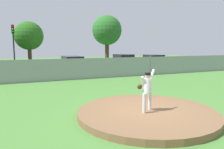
{
  "coord_description": "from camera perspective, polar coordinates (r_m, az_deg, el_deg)",
  "views": [
    {
      "loc": [
        -4.38,
        -6.72,
        2.64
      ],
      "look_at": [
        -0.21,
        2.87,
        1.27
      ],
      "focal_mm": 34.23,
      "sensor_mm": 36.0,
      "label": 1
    }
  ],
  "objects": [
    {
      "name": "baseball",
      "position": [
        8.74,
        9.86,
        -8.38
      ],
      "size": [
        0.07,
        0.07,
        0.07
      ],
      "primitive_type": "sphere",
      "color": "white",
      "rests_on": "pitchers_mound"
    },
    {
      "name": "parked_car_slate",
      "position": [
        25.88,
        11.02,
        3.25
      ],
      "size": [
        2.12,
        4.34,
        1.68
      ],
      "color": "slate",
      "rests_on": "ground_plane"
    },
    {
      "name": "tree_slender_far",
      "position": [
        30.13,
        -21.32,
        9.57
      ],
      "size": [
        3.69,
        3.69,
        5.88
      ],
      "color": "#4C331E",
      "rests_on": "ground_plane"
    },
    {
      "name": "tree_bushy_near",
      "position": [
        31.66,
        -1.36,
        11.66
      ],
      "size": [
        4.28,
        4.28,
        7.14
      ],
      "color": "#4C331E",
      "rests_on": "ground_plane"
    },
    {
      "name": "parked_car_silver",
      "position": [
        22.34,
        -10.52,
        2.64
      ],
      "size": [
        2.03,
        4.79,
        1.67
      ],
      "color": "#B7BABF",
      "rests_on": "ground_plane"
    },
    {
      "name": "pitchers_mound",
      "position": [
        8.4,
        9.28,
        -10.1
      ],
      "size": [
        5.29,
        5.29,
        0.23
      ],
      "primitive_type": "cylinder",
      "color": "brown",
      "rests_on": "ground_plane"
    },
    {
      "name": "traffic_light_near",
      "position": [
        25.4,
        -24.85,
        8.42
      ],
      "size": [
        0.28,
        0.46,
        4.92
      ],
      "color": "black",
      "rests_on": "ground_plane"
    },
    {
      "name": "traffic_cone_orange",
      "position": [
        23.85,
        -25.06,
        1.04
      ],
      "size": [
        0.4,
        0.4,
        0.55
      ],
      "color": "orange",
      "rests_on": "asphalt_strip"
    },
    {
      "name": "pitcher_youth",
      "position": [
        8.02,
        9.35,
        -3.48
      ],
      "size": [
        0.78,
        0.42,
        1.57
      ],
      "color": "silver",
      "rests_on": "pitchers_mound"
    },
    {
      "name": "chainlink_fence",
      "position": [
        17.37,
        -8.8,
        1.48
      ],
      "size": [
        33.96,
        0.07,
        1.8
      ],
      "color": "gray",
      "rests_on": "ground_plane"
    },
    {
      "name": "ground_plane",
      "position": [
        13.7,
        -4.44,
        -3.65
      ],
      "size": [
        80.0,
        80.0,
        0.0
      ],
      "primitive_type": "plane",
      "color": "#4C8438"
    },
    {
      "name": "parked_car_white",
      "position": [
        23.88,
        3.05,
        3.14
      ],
      "size": [
        1.84,
        4.03,
        1.79
      ],
      "color": "silver",
      "rests_on": "ground_plane"
    },
    {
      "name": "asphalt_strip",
      "position": [
        21.82,
        -11.77,
        0.38
      ],
      "size": [
        44.0,
        7.0,
        0.01
      ],
      "primitive_type": "cube",
      "color": "#2B2B2D",
      "rests_on": "ground_plane"
    }
  ]
}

